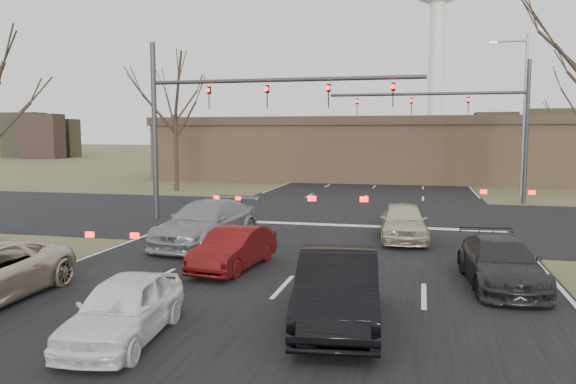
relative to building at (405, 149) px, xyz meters
name	(u,v)px	position (x,y,z in m)	size (l,w,h in m)	color
ground	(247,327)	(-2.00, -38.00, -2.67)	(360.00, 360.00, 0.00)	#4A4F2A
road_main	(394,166)	(-2.00, 22.00, -2.66)	(14.00, 300.00, 0.02)	black
road_cross	(345,219)	(-2.00, -23.00, -2.65)	(200.00, 14.00, 0.02)	black
building	(405,149)	(0.00, 0.00, 0.00)	(42.40, 10.40, 5.30)	#876548
mast_arm_near	(222,107)	(-7.23, -25.00, 2.41)	(12.12, 0.24, 8.00)	#383A3D
mast_arm_far	(474,114)	(4.18, -15.00, 2.35)	(11.12, 0.24, 8.00)	#383A3D
streetlight_right_far	(522,107)	(7.32, -11.00, 2.92)	(2.34, 0.25, 10.00)	gray
tree_left_far	(175,83)	(-15.00, -13.00, 4.68)	(5.70, 5.70, 9.50)	black
car_white_sedan	(124,308)	(-4.06, -39.22, -2.05)	(1.45, 3.61, 1.23)	white
car_black_hatch	(338,288)	(-0.24, -37.39, -1.91)	(1.60, 4.59, 1.51)	black
car_charcoal_sedan	(501,263)	(3.41, -33.58, -2.04)	(1.74, 4.28, 1.24)	#232326
car_grey_ahead	(206,223)	(-6.00, -30.15, -1.89)	(2.16, 5.31, 1.54)	gray
car_red_ahead	(234,249)	(-3.87, -33.39, -2.06)	(1.28, 3.66, 1.21)	#4F0B0B
car_silver_ahead	(403,222)	(0.76, -27.80, -1.96)	(1.66, 4.13, 1.41)	beige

